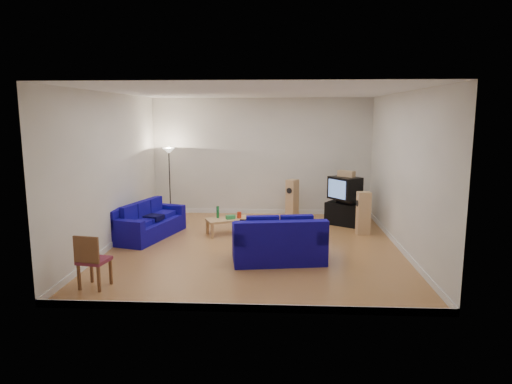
{
  "coord_description": "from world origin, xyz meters",
  "views": [
    {
      "loc": [
        0.52,
        -9.29,
        2.76
      ],
      "look_at": [
        0.0,
        0.4,
        1.1
      ],
      "focal_mm": 32.0,
      "sensor_mm": 36.0,
      "label": 1
    }
  ],
  "objects_px": {
    "coffee_table": "(229,221)",
    "tv_stand": "(345,214)",
    "sofa_three_seat": "(147,225)",
    "sofa_loveseat": "(279,245)",
    "television": "(345,188)"
  },
  "relations": [
    {
      "from": "coffee_table",
      "to": "tv_stand",
      "type": "xyz_separation_m",
      "value": [
        2.83,
        1.05,
        -0.04
      ]
    },
    {
      "from": "sofa_three_seat",
      "to": "sofa_loveseat",
      "type": "relative_size",
      "value": 1.15
    },
    {
      "from": "television",
      "to": "coffee_table",
      "type": "bearing_deg",
      "value": -107.22
    },
    {
      "from": "sofa_loveseat",
      "to": "tv_stand",
      "type": "xyz_separation_m",
      "value": [
        1.66,
        3.0,
        -0.04
      ]
    },
    {
      "from": "sofa_three_seat",
      "to": "coffee_table",
      "type": "bearing_deg",
      "value": 116.16
    },
    {
      "from": "sofa_three_seat",
      "to": "coffee_table",
      "type": "distance_m",
      "value": 1.87
    },
    {
      "from": "sofa_loveseat",
      "to": "sofa_three_seat",
      "type": "bearing_deg",
      "value": 143.31
    },
    {
      "from": "sofa_three_seat",
      "to": "sofa_loveseat",
      "type": "height_order",
      "value": "sofa_loveseat"
    },
    {
      "from": "tv_stand",
      "to": "coffee_table",
      "type": "bearing_deg",
      "value": -127.18
    },
    {
      "from": "sofa_three_seat",
      "to": "tv_stand",
      "type": "distance_m",
      "value": 4.87
    },
    {
      "from": "sofa_three_seat",
      "to": "sofa_loveseat",
      "type": "distance_m",
      "value": 3.41
    },
    {
      "from": "sofa_loveseat",
      "to": "coffee_table",
      "type": "relative_size",
      "value": 1.6
    },
    {
      "from": "sofa_three_seat",
      "to": "coffee_table",
      "type": "relative_size",
      "value": 1.85
    },
    {
      "from": "tv_stand",
      "to": "television",
      "type": "distance_m",
      "value": 0.67
    },
    {
      "from": "sofa_loveseat",
      "to": "tv_stand",
      "type": "bearing_deg",
      "value": 52.59
    }
  ]
}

